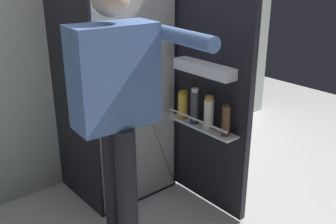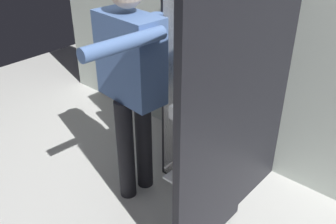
{
  "view_description": "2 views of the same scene",
  "coord_description": "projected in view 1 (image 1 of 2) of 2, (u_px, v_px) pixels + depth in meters",
  "views": [
    {
      "loc": [
        -1.43,
        -1.75,
        1.64
      ],
      "look_at": [
        -0.03,
        -0.09,
        0.8
      ],
      "focal_mm": 41.98,
      "sensor_mm": 36.0,
      "label": 1
    },
    {
      "loc": [
        1.27,
        -1.51,
        1.93
      ],
      "look_at": [
        -0.01,
        -0.05,
        0.81
      ],
      "focal_mm": 39.8,
      "sensor_mm": 36.0,
      "label": 2
    }
  ],
  "objects": [
    {
      "name": "ground_plane",
      "position": [
        163.0,
        216.0,
        2.7
      ],
      "size": [
        6.78,
        6.78,
        0.0
      ],
      "primitive_type": "plane",
      "color": "silver"
    },
    {
      "name": "person",
      "position": [
        117.0,
        97.0,
        2.14
      ],
      "size": [
        0.54,
        0.79,
        1.58
      ],
      "color": "black",
      "rests_on": "ground_plane"
    },
    {
      "name": "refrigerator",
      "position": [
        120.0,
        77.0,
        2.76
      ],
      "size": [
        0.71,
        1.25,
        1.75
      ],
      "color": "black",
      "rests_on": "ground_plane"
    },
    {
      "name": "kitchen_wall",
      "position": [
        85.0,
        21.0,
        2.9
      ],
      "size": [
        4.4,
        0.1,
        2.45
      ],
      "primitive_type": "cube",
      "color": "beige",
      "rests_on": "ground_plane"
    }
  ]
}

